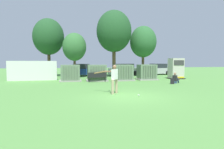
{
  "coord_description": "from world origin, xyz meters",
  "views": [
    {
      "loc": [
        -2.99,
        -10.2,
        1.96
      ],
      "look_at": [
        -0.22,
        3.5,
        1.0
      ],
      "focal_mm": 30.88,
      "sensor_mm": 36.0,
      "label": 1
    }
  ],
  "objects_px": {
    "generator_enclosure": "(176,69)",
    "parked_car_right_of_center": "(124,70)",
    "transformer_mid_west": "(97,73)",
    "park_bench": "(97,76)",
    "transformer_west": "(70,73)",
    "transformer_east": "(147,72)",
    "backpack": "(172,82)",
    "transformer_mid_east": "(123,73)",
    "batter": "(114,78)",
    "parked_car_left_of_center": "(80,70)",
    "parked_car_leftmost": "(39,71)",
    "seated_spectator": "(175,79)",
    "sports_ball": "(139,95)",
    "parked_car_rightmost": "(157,69)"
  },
  "relations": [
    {
      "from": "parked_car_leftmost",
      "to": "parked_car_right_of_center",
      "type": "xyz_separation_m",
      "value": [
        11.4,
        -0.23,
        0.0
      ]
    },
    {
      "from": "parked_car_left_of_center",
      "to": "batter",
      "type": "bearing_deg",
      "value": -84.2
    },
    {
      "from": "transformer_east",
      "to": "parked_car_right_of_center",
      "type": "height_order",
      "value": "same"
    },
    {
      "from": "backpack",
      "to": "parked_car_rightmost",
      "type": "height_order",
      "value": "parked_car_rightmost"
    },
    {
      "from": "generator_enclosure",
      "to": "parked_car_right_of_center",
      "type": "height_order",
      "value": "generator_enclosure"
    },
    {
      "from": "park_bench",
      "to": "seated_spectator",
      "type": "relative_size",
      "value": 1.9
    },
    {
      "from": "transformer_east",
      "to": "parked_car_right_of_center",
      "type": "xyz_separation_m",
      "value": [
        -0.64,
        6.79,
        -0.04
      ]
    },
    {
      "from": "batter",
      "to": "parked_car_left_of_center",
      "type": "relative_size",
      "value": 0.41
    },
    {
      "from": "generator_enclosure",
      "to": "backpack",
      "type": "distance_m",
      "value": 5.46
    },
    {
      "from": "transformer_west",
      "to": "batter",
      "type": "distance_m",
      "value": 8.45
    },
    {
      "from": "transformer_mid_west",
      "to": "seated_spectator",
      "type": "bearing_deg",
      "value": -26.73
    },
    {
      "from": "transformer_mid_west",
      "to": "seated_spectator",
      "type": "xyz_separation_m",
      "value": [
        6.67,
        -3.36,
        -0.41
      ]
    },
    {
      "from": "transformer_west",
      "to": "parked_car_leftmost",
      "type": "bearing_deg",
      "value": 120.78
    },
    {
      "from": "batter",
      "to": "parked_car_rightmost",
      "type": "xyz_separation_m",
      "value": [
        9.81,
        15.15,
        -0.22
      ]
    },
    {
      "from": "seated_spectator",
      "to": "parked_car_left_of_center",
      "type": "distance_m",
      "value": 13.11
    },
    {
      "from": "transformer_west",
      "to": "parked_car_right_of_center",
      "type": "height_order",
      "value": "same"
    },
    {
      "from": "sports_ball",
      "to": "parked_car_right_of_center",
      "type": "xyz_separation_m",
      "value": [
        3.4,
        15.78,
        0.71
      ]
    },
    {
      "from": "transformer_mid_east",
      "to": "generator_enclosure",
      "type": "bearing_deg",
      "value": 6.38
    },
    {
      "from": "transformer_mid_east",
      "to": "sports_ball",
      "type": "distance_m",
      "value": 8.87
    },
    {
      "from": "transformer_mid_west",
      "to": "transformer_east",
      "type": "relative_size",
      "value": 1.0
    },
    {
      "from": "transformer_west",
      "to": "transformer_mid_west",
      "type": "distance_m",
      "value": 2.59
    },
    {
      "from": "transformer_west",
      "to": "backpack",
      "type": "bearing_deg",
      "value": -25.9
    },
    {
      "from": "transformer_mid_west",
      "to": "generator_enclosure",
      "type": "relative_size",
      "value": 0.91
    },
    {
      "from": "park_bench",
      "to": "transformer_east",
      "type": "bearing_deg",
      "value": 11.68
    },
    {
      "from": "batter",
      "to": "parked_car_rightmost",
      "type": "bearing_deg",
      "value": 57.07
    },
    {
      "from": "sports_ball",
      "to": "transformer_west",
      "type": "bearing_deg",
      "value": 113.11
    },
    {
      "from": "transformer_west",
      "to": "generator_enclosure",
      "type": "distance_m",
      "value": 11.57
    },
    {
      "from": "transformer_west",
      "to": "parked_car_right_of_center",
      "type": "distance_m",
      "value": 9.88
    },
    {
      "from": "transformer_mid_east",
      "to": "park_bench",
      "type": "relative_size",
      "value": 1.15
    },
    {
      "from": "transformer_mid_west",
      "to": "transformer_mid_east",
      "type": "xyz_separation_m",
      "value": [
        2.71,
        -0.05,
        0.0
      ]
    },
    {
      "from": "transformer_east",
      "to": "seated_spectator",
      "type": "xyz_separation_m",
      "value": [
        1.31,
        -3.56,
        -0.41
      ]
    },
    {
      "from": "transformer_east",
      "to": "parked_car_leftmost",
      "type": "height_order",
      "value": "same"
    },
    {
      "from": "parked_car_rightmost",
      "to": "parked_car_leftmost",
      "type": "bearing_deg",
      "value": -179.2
    },
    {
      "from": "transformer_mid_west",
      "to": "parked_car_right_of_center",
      "type": "xyz_separation_m",
      "value": [
        4.71,
        6.99,
        -0.04
      ]
    },
    {
      "from": "transformer_west",
      "to": "parked_car_left_of_center",
      "type": "height_order",
      "value": "same"
    },
    {
      "from": "backpack",
      "to": "parked_car_rightmost",
      "type": "relative_size",
      "value": 0.1
    },
    {
      "from": "transformer_east",
      "to": "parked_car_left_of_center",
      "type": "height_order",
      "value": "same"
    },
    {
      "from": "parked_car_rightmost",
      "to": "sports_ball",
      "type": "bearing_deg",
      "value": -117.9
    },
    {
      "from": "transformer_west",
      "to": "backpack",
      "type": "height_order",
      "value": "transformer_west"
    },
    {
      "from": "park_bench",
      "to": "batter",
      "type": "xyz_separation_m",
      "value": [
        0.17,
        -6.77,
        0.44
      ]
    },
    {
      "from": "transformer_mid_west",
      "to": "park_bench",
      "type": "distance_m",
      "value": 0.96
    },
    {
      "from": "batter",
      "to": "transformer_mid_west",
      "type": "bearing_deg",
      "value": 90.79
    },
    {
      "from": "backpack",
      "to": "parked_car_left_of_center",
      "type": "height_order",
      "value": "parked_car_left_of_center"
    },
    {
      "from": "transformer_east",
      "to": "backpack",
      "type": "distance_m",
      "value": 4.18
    },
    {
      "from": "parked_car_rightmost",
      "to": "seated_spectator",
      "type": "bearing_deg",
      "value": -106.7
    },
    {
      "from": "backpack",
      "to": "parked_car_leftmost",
      "type": "distance_m",
      "value": 16.93
    },
    {
      "from": "transformer_mid_east",
      "to": "backpack",
      "type": "height_order",
      "value": "transformer_mid_east"
    },
    {
      "from": "transformer_mid_west",
      "to": "batter",
      "type": "height_order",
      "value": "batter"
    },
    {
      "from": "transformer_west",
      "to": "transformer_mid_east",
      "type": "bearing_deg",
      "value": -4.09
    },
    {
      "from": "transformer_west",
      "to": "transformer_east",
      "type": "distance_m",
      "value": 7.93
    }
  ]
}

